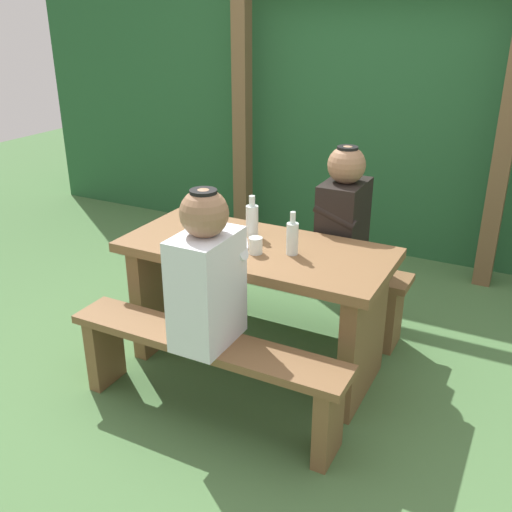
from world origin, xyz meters
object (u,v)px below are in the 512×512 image
bench_far (295,277)px  cell_phone (241,244)px  bench_near (205,361)px  bottle_left (252,219)px  picnic_table (256,285)px  person_black_coat (343,214)px  bottle_right (292,237)px  person_white_shirt (207,274)px  drinking_glass (256,245)px

bench_far → cell_phone: cell_phone is taller
bench_near → bench_far: bearing=90.0°
bench_far → bottle_left: size_ratio=6.28×
picnic_table → person_black_coat: bearing=60.9°
picnic_table → bottle_right: bearing=-4.1°
person_black_coat → bottle_left: (-0.37, -0.40, 0.04)m
person_black_coat → bottle_left: 0.55m
bench_near → person_black_coat: person_black_coat is taller
cell_phone → person_white_shirt: bearing=-109.0°
picnic_table → bottle_right: (0.21, -0.01, 0.31)m
picnic_table → drinking_glass: bearing=-63.9°
person_white_shirt → bench_far: bearing=91.3°
picnic_table → bottle_right: 0.38m
drinking_glass → bottle_right: bottle_right is taller
person_white_shirt → person_black_coat: bearing=75.7°
bench_far → person_black_coat: (0.29, -0.00, 0.45)m
bottle_left → bench_far: bearing=78.3°
bottle_right → bottle_left: bearing=155.8°
bench_far → bottle_right: bearing=-68.6°
bench_far → person_black_coat: bearing=-0.7°
drinking_glass → person_black_coat: bearing=68.1°
bench_far → person_white_shirt: (0.02, -1.03, 0.45)m
bench_far → person_white_shirt: bearing=-88.7°
bench_near → bench_far: (0.00, 1.04, 0.00)m
bench_near → person_black_coat: 1.17m
person_white_shirt → bottle_left: person_white_shirt is taller
person_black_coat → bench_far: bearing=179.3°
bench_near → bench_far: size_ratio=1.00×
picnic_table → person_white_shirt: (0.02, -0.52, 0.28)m
drinking_glass → bottle_left: bearing=121.7°
picnic_table → bench_near: size_ratio=1.00×
bottle_left → bottle_right: (0.29, -0.13, -0.00)m
person_black_coat → bottle_right: size_ratio=3.26×
picnic_table → bench_far: picnic_table is taller
picnic_table → drinking_glass: drinking_glass is taller
picnic_table → person_white_shirt: bearing=-87.3°
picnic_table → drinking_glass: (0.04, -0.09, 0.27)m
picnic_table → person_white_shirt: size_ratio=1.95×
bench_far → bottle_right: 0.75m
person_black_coat → person_white_shirt: bearing=-104.3°
bench_near → bottle_right: bottle_right is taller
bench_near → drinking_glass: drinking_glass is taller
bench_far → drinking_glass: size_ratio=16.81×
picnic_table → cell_phone: 0.24m
picnic_table → bench_far: 0.55m
bench_far → bottle_right: (0.21, -0.53, 0.49)m
bottle_left → person_white_shirt: bearing=-80.3°
drinking_glass → bottle_right: size_ratio=0.38×
picnic_table → bottle_right: size_ratio=6.35×
bench_near → bottle_right: bearing=67.5°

